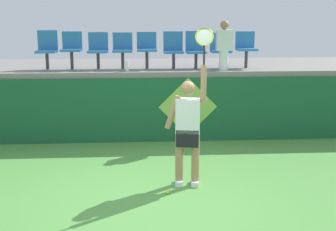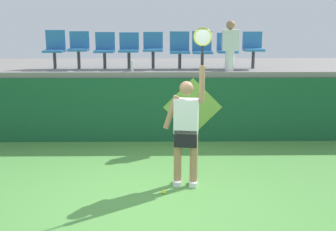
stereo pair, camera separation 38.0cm
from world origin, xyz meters
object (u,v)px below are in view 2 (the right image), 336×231
Objects in this scene: stadium_chair_3 at (129,48)px; stadium_chair_4 at (153,47)px; water_bottle at (132,66)px; stadium_chair_8 at (253,47)px; stadium_chair_5 at (180,48)px; stadium_chair_1 at (79,47)px; stadium_chair_6 at (202,48)px; stadium_chair_0 at (55,47)px; spectator_0 at (230,45)px; stadium_chair_2 at (105,48)px; stadium_chair_7 at (227,48)px; tennis_player at (186,128)px; tennis_ball at (164,192)px.

stadium_chair_4 is at bearing -0.12° from stadium_chair_3.
stadium_chair_8 reaches higher than water_bottle.
stadium_chair_5 is (1.14, 0.01, -0.01)m from stadium_chair_3.
stadium_chair_6 reaches higher than stadium_chair_1.
stadium_chair_0 is 0.79× the size of spectator_0.
stadium_chair_2 is at bearing -0.22° from stadium_chair_0.
stadium_chair_7 is (2.10, 0.51, 0.33)m from water_bottle.
stadium_chair_7 is at bearing 71.58° from tennis_player.
spectator_0 is at bearing 65.52° from tennis_ball.
spectator_0 is at bearing -38.65° from stadium_chair_6.
stadium_chair_0 reaches higher than stadium_chair_5.
stadium_chair_2 is at bearing 179.95° from stadium_chair_8.
tennis_player reaches higher than stadium_chair_5.
spectator_0 is at bearing -6.60° from stadium_chair_0.
spectator_0 is at bearing -7.54° from stadium_chair_1.
tennis_player reaches higher than stadium_chair_2.
tennis_player reaches higher than stadium_chair_7.
tennis_player is 3.79m from stadium_chair_8.
stadium_chair_7 is (3.87, -0.00, -0.03)m from stadium_chair_0.
stadium_chair_5 is at bearing 0.73° from stadium_chair_4.
spectator_0 reaches higher than stadium_chair_0.
stadium_chair_2 is 0.99× the size of stadium_chair_8.
stadium_chair_1 is 1.12m from stadium_chair_3.
water_bottle reaches higher than tennis_ball.
stadium_chair_3 is 1.14m from stadium_chair_5.
spectator_0 reaches higher than stadium_chair_5.
stadium_chair_1 is at bearing -179.99° from stadium_chair_3.
tennis_player reaches higher than stadium_chair_4.
stadium_chair_0 is 2.20m from stadium_chair_4.
stadium_chair_7 is (1.67, 0.00, -0.03)m from stadium_chair_4.
water_bottle is at bearing -16.29° from stadium_chair_0.
tennis_player is 3.00m from water_bottle.
stadium_chair_3 is (1.66, -0.01, -0.02)m from stadium_chair_0.
stadium_chair_6 reaches higher than water_bottle.
tennis_ball is 4.20m from stadium_chair_6.
water_bottle is 0.29× the size of stadium_chair_7.
stadium_chair_5 reaches higher than stadium_chair_7.
stadium_chair_7 is 0.73× the size of spectator_0.
stadium_chair_8 reaches higher than stadium_chair_4.
stadium_chair_4 is 0.99× the size of stadium_chair_8.
stadium_chair_3 is at bearing 179.99° from stadium_chair_8.
stadium_chair_7 is 0.59m from stadium_chair_8.
stadium_chair_5 is 1.04× the size of stadium_chair_7.
stadium_chair_6 reaches higher than stadium_chair_4.
stadium_chair_1 is 3.36m from spectator_0.
water_bottle is (-1.02, 2.74, 0.66)m from tennis_player.
tennis_ball is 4.78m from stadium_chair_0.
stadium_chair_4 is 1.03× the size of stadium_chair_7.
stadium_chair_3 is at bearing 179.88° from stadium_chair_4.
stadium_chair_7 is at bearing -0.07° from stadium_chair_0.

